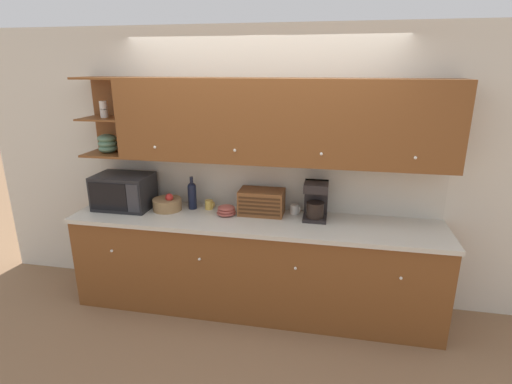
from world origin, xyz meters
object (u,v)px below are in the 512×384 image
fruit_basket (167,204)px  bowl_stack_on_counter (226,210)px  bread_box (262,202)px  microwave (124,191)px  wine_bottle (192,194)px  mug_blue_second (209,205)px  coffee_maker (316,200)px  mug (295,209)px

fruit_basket → bowl_stack_on_counter: fruit_basket is taller
bread_box → microwave: bearing=-176.0°
wine_bottle → mug_blue_second: wine_bottle is taller
bread_box → bowl_stack_on_counter: bearing=-162.2°
wine_bottle → mug_blue_second: size_ratio=3.59×
microwave → mug_blue_second: size_ratio=5.97×
microwave → bowl_stack_on_counter: microwave is taller
microwave → fruit_basket: size_ratio=1.94×
fruit_basket → mug_blue_second: size_ratio=3.07×
fruit_basket → bowl_stack_on_counter: 0.60m
wine_bottle → bowl_stack_on_counter: size_ratio=1.79×
microwave → bread_box: size_ratio=1.29×
mug_blue_second → microwave: bearing=-171.7°
wine_bottle → mug_blue_second: 0.19m
mug_blue_second → coffee_maker: (1.02, -0.06, 0.13)m
microwave → fruit_basket: 0.45m
bowl_stack_on_counter → mug: bearing=14.5°
mug_blue_second → bread_box: bread_box is taller
fruit_basket → bread_box: 0.92m
fruit_basket → wine_bottle: bearing=20.6°
fruit_basket → wine_bottle: 0.26m
fruit_basket → bowl_stack_on_counter: (0.60, -0.03, -0.01)m
bowl_stack_on_counter → mug: bowl_stack_on_counter is taller
wine_bottle → mug: 1.00m
bowl_stack_on_counter → coffee_maker: 0.83m
wine_bottle → bread_box: bearing=-0.9°
bread_box → mug: bread_box is taller
bowl_stack_on_counter → mug: (0.62, 0.16, -0.00)m
fruit_basket → coffee_maker: size_ratio=0.79×
wine_bottle → coffee_maker: coffee_maker is taller
wine_bottle → bowl_stack_on_counter: wine_bottle is taller
microwave → coffee_maker: size_ratio=1.54×
bread_box → mug: (0.31, 0.06, -0.07)m
bowl_stack_on_counter → bread_box: bearing=17.8°
fruit_basket → wine_bottle: (0.23, 0.08, 0.09)m
mug → bowl_stack_on_counter: bearing=-165.5°
bowl_stack_on_counter → bread_box: size_ratio=0.43×
fruit_basket → coffee_maker: bearing=1.8°
wine_bottle → mug_blue_second: bearing=5.6°
fruit_basket → mug_blue_second: fruit_basket is taller
fruit_basket → mug_blue_second: (0.39, 0.10, -0.01)m
bread_box → fruit_basket: bearing=-175.4°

